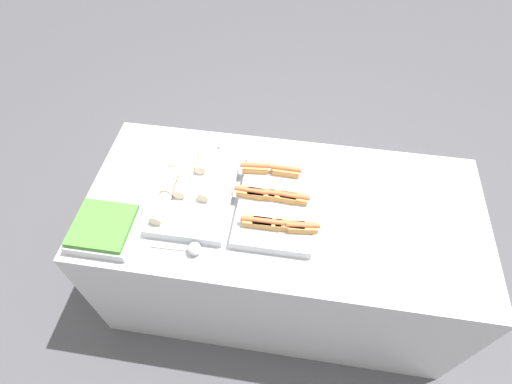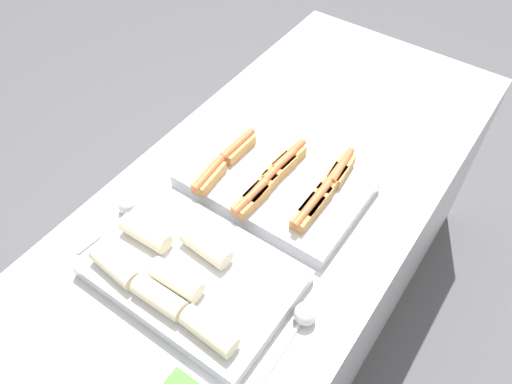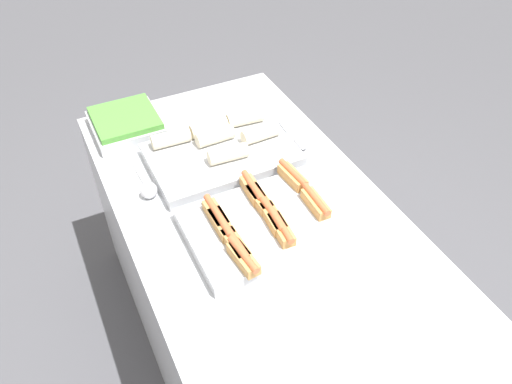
{
  "view_description": "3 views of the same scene",
  "coord_description": "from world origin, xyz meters",
  "px_view_note": "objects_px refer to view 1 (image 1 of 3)",
  "views": [
    {
      "loc": [
        0.03,
        -1.11,
        2.4
      ],
      "look_at": [
        -0.13,
        0.0,
        0.94
      ],
      "focal_mm": 28.0,
      "sensor_mm": 36.0,
      "label": 1
    },
    {
      "loc": [
        -0.9,
        -0.54,
        2.03
      ],
      "look_at": [
        -0.13,
        0.0,
        0.94
      ],
      "focal_mm": 35.0,
      "sensor_mm": 36.0,
      "label": 2
    },
    {
      "loc": [
        0.95,
        -0.54,
        2.06
      ],
      "look_at": [
        -0.13,
        0.0,
        0.94
      ],
      "focal_mm": 35.0,
      "sensor_mm": 36.0,
      "label": 3
    }
  ],
  "objects_px": {
    "tray_hotdogs": "(277,201)",
    "tray_side_front": "(104,228)",
    "tray_wraps": "(193,189)",
    "serving_spoon_near": "(193,249)",
    "serving_spoon_far": "(221,147)"
  },
  "relations": [
    {
      "from": "tray_hotdogs",
      "to": "tray_side_front",
      "type": "height_order",
      "value": "tray_hotdogs"
    },
    {
      "from": "tray_hotdogs",
      "to": "tray_wraps",
      "type": "distance_m",
      "value": 0.4
    },
    {
      "from": "serving_spoon_near",
      "to": "serving_spoon_far",
      "type": "xyz_separation_m",
      "value": [
        -0.0,
        0.61,
        0.0
      ]
    },
    {
      "from": "tray_hotdogs",
      "to": "serving_spoon_near",
      "type": "bearing_deg",
      "value": -137.68
    },
    {
      "from": "tray_hotdogs",
      "to": "serving_spoon_near",
      "type": "height_order",
      "value": "tray_hotdogs"
    },
    {
      "from": "tray_wraps",
      "to": "serving_spoon_far",
      "type": "bearing_deg",
      "value": 76.49
    },
    {
      "from": "tray_hotdogs",
      "to": "serving_spoon_far",
      "type": "bearing_deg",
      "value": 136.54
    },
    {
      "from": "tray_hotdogs",
      "to": "serving_spoon_far",
      "type": "distance_m",
      "value": 0.46
    },
    {
      "from": "tray_side_front",
      "to": "serving_spoon_near",
      "type": "xyz_separation_m",
      "value": [
        0.41,
        -0.04,
        -0.01
      ]
    },
    {
      "from": "tray_wraps",
      "to": "tray_side_front",
      "type": "relative_size",
      "value": 1.95
    },
    {
      "from": "tray_wraps",
      "to": "tray_side_front",
      "type": "height_order",
      "value": "tray_wraps"
    },
    {
      "from": "tray_wraps",
      "to": "tray_side_front",
      "type": "distance_m",
      "value": 0.44
    },
    {
      "from": "serving_spoon_near",
      "to": "serving_spoon_far",
      "type": "bearing_deg",
      "value": 90.15
    },
    {
      "from": "tray_wraps",
      "to": "serving_spoon_near",
      "type": "height_order",
      "value": "tray_wraps"
    },
    {
      "from": "tray_hotdogs",
      "to": "serving_spoon_near",
      "type": "relative_size",
      "value": 2.36
    }
  ]
}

